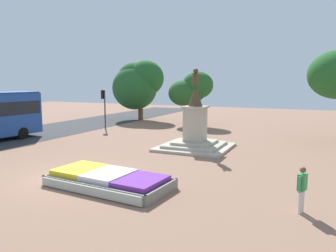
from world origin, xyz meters
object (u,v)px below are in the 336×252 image
Objects in this scene: traffic_light_far_corner at (104,102)px; pedestrian_near_planter at (302,187)px; flower_planter at (107,180)px; statue_monument at (195,132)px.

traffic_light_far_corner is 22.24m from pedestrian_near_planter.
traffic_light_far_corner reaches higher than flower_planter.
flower_planter is 1.04× the size of statue_monument.
traffic_light_far_corner is (-10.08, 13.98, 2.24)m from flower_planter.
statue_monument is 11.02m from pedestrian_near_planter.
pedestrian_near_planter is (7.47, 0.42, 0.62)m from flower_planter.
flower_planter is 7.51m from pedestrian_near_planter.
statue_monument reaches higher than pedestrian_near_planter.
statue_monument is at bearing 128.57° from pedestrian_near_planter.
statue_monument reaches higher than traffic_light_far_corner.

